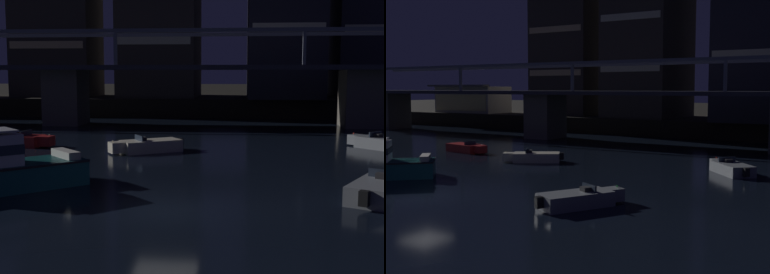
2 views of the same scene
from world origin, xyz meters
TOP-DOWN VIEW (x-y plane):
  - ground_plane at (0.00, 0.00)m, footprint 400.00×400.00m
  - far_riverbank at (0.00, 81.01)m, footprint 240.00×80.00m
  - river_bridge at (0.00, 33.00)m, footprint 94.24×6.40m
  - tower_west_low at (-20.68, 48.24)m, footprint 10.01×8.60m
  - waterfront_pavilion at (-38.26, 44.92)m, footprint 12.40×7.40m
  - speedboat_near_center at (-3.18, 14.95)m, footprint 4.83×3.70m
  - speedboat_near_right at (-12.95, 16.91)m, footprint 5.23×2.39m
  - speedboat_mid_left at (12.84, 17.67)m, footprint 4.21×4.54m
  - speedboat_mid_center at (8.79, 2.75)m, footprint 3.54×4.89m

SIDE VIEW (x-z plane):
  - ground_plane at x=0.00m, z-range 0.00..0.00m
  - speedboat_near_center at x=-3.18m, z-range -0.17..0.99m
  - speedboat_near_right at x=-12.95m, z-range -0.17..0.99m
  - speedboat_mid_left at x=12.84m, z-range -0.17..0.99m
  - speedboat_mid_center at x=8.79m, z-range -0.17..0.99m
  - far_riverbank at x=0.00m, z-range 0.00..2.20m
  - river_bridge at x=0.00m, z-range -0.41..8.97m
  - waterfront_pavilion at x=-38.26m, z-range 2.09..6.79m
  - tower_west_low at x=-20.68m, z-range 2.05..34.91m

